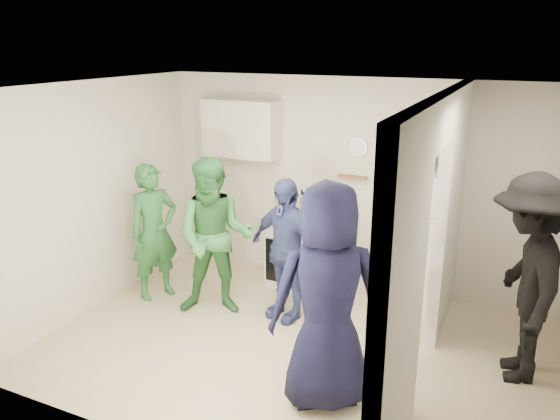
% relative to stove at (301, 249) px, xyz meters
% --- Properties ---
extents(floor, '(4.80, 4.80, 0.00)m').
position_rel_stove_xyz_m(floor, '(0.52, -1.37, -0.45)').
color(floor, '#C3B289').
rests_on(floor, ground).
extents(wall_back, '(4.80, 0.00, 4.80)m').
position_rel_stove_xyz_m(wall_back, '(0.52, 0.33, 0.80)').
color(wall_back, silver).
rests_on(wall_back, floor).
extents(wall_front, '(4.80, 0.00, 4.80)m').
position_rel_stove_xyz_m(wall_front, '(0.52, -3.07, 0.80)').
color(wall_front, silver).
rests_on(wall_front, floor).
extents(wall_left, '(0.00, 3.40, 3.40)m').
position_rel_stove_xyz_m(wall_left, '(-1.88, -1.37, 0.80)').
color(wall_left, silver).
rests_on(wall_left, floor).
extents(ceiling, '(4.80, 4.80, 0.00)m').
position_rel_stove_xyz_m(ceiling, '(0.52, -1.37, 2.05)').
color(ceiling, white).
rests_on(ceiling, wall_back).
extents(partition_pier_back, '(0.12, 1.20, 2.50)m').
position_rel_stove_xyz_m(partition_pier_back, '(1.72, -0.27, 0.80)').
color(partition_pier_back, silver).
rests_on(partition_pier_back, floor).
extents(partition_pier_front, '(0.12, 1.20, 2.50)m').
position_rel_stove_xyz_m(partition_pier_front, '(1.72, -2.47, 0.80)').
color(partition_pier_front, silver).
rests_on(partition_pier_front, floor).
extents(partition_header, '(0.12, 1.00, 0.40)m').
position_rel_stove_xyz_m(partition_header, '(1.72, -1.37, 1.85)').
color(partition_header, silver).
rests_on(partition_header, partition_pier_back).
extents(stove, '(0.75, 0.63, 0.90)m').
position_rel_stove_xyz_m(stove, '(0.00, 0.00, 0.00)').
color(stove, white).
rests_on(stove, floor).
extents(upper_cabinet, '(0.95, 0.34, 0.70)m').
position_rel_stove_xyz_m(upper_cabinet, '(-0.88, 0.15, 1.40)').
color(upper_cabinet, silver).
rests_on(upper_cabinet, wall_back).
extents(fridge, '(0.66, 0.64, 1.59)m').
position_rel_stove_xyz_m(fridge, '(1.38, -0.03, 0.35)').
color(fridge, silver).
rests_on(fridge, floor).
extents(wicker_basket, '(0.35, 0.25, 0.15)m').
position_rel_stove_xyz_m(wicker_basket, '(1.28, 0.02, 1.22)').
color(wicker_basket, brown).
rests_on(wicker_basket, fridge).
extents(blue_bowl, '(0.24, 0.24, 0.11)m').
position_rel_stove_xyz_m(blue_bowl, '(1.28, 0.02, 1.35)').
color(blue_bowl, navy).
rests_on(blue_bowl, wicker_basket).
extents(yellow_cup_stack_top, '(0.09, 0.09, 0.25)m').
position_rel_stove_xyz_m(yellow_cup_stack_top, '(1.60, -0.13, 1.27)').
color(yellow_cup_stack_top, yellow).
rests_on(yellow_cup_stack_top, fridge).
extents(wall_clock, '(0.22, 0.02, 0.22)m').
position_rel_stove_xyz_m(wall_clock, '(0.57, 0.31, 1.25)').
color(wall_clock, white).
rests_on(wall_clock, wall_back).
extents(spice_shelf, '(0.35, 0.08, 0.03)m').
position_rel_stove_xyz_m(spice_shelf, '(0.52, 0.28, 0.90)').
color(spice_shelf, olive).
rests_on(spice_shelf, wall_back).
extents(yellow_cup_stack_stove, '(0.09, 0.09, 0.25)m').
position_rel_stove_xyz_m(yellow_cup_stack_stove, '(-0.12, -0.22, 0.57)').
color(yellow_cup_stack_stove, orange).
rests_on(yellow_cup_stack_stove, stove).
extents(red_cup, '(0.09, 0.09, 0.12)m').
position_rel_stove_xyz_m(red_cup, '(0.22, -0.20, 0.51)').
color(red_cup, '#B70C19').
rests_on(red_cup, stove).
extents(person_green_left, '(0.60, 0.69, 1.59)m').
position_rel_stove_xyz_m(person_green_left, '(-1.41, -1.02, 0.34)').
color(person_green_left, '#2D7131').
rests_on(person_green_left, floor).
extents(person_green_center, '(1.03, 0.93, 1.74)m').
position_rel_stove_xyz_m(person_green_center, '(-0.57, -1.06, 0.42)').
color(person_green_center, '#3C8A3D').
rests_on(person_green_center, floor).
extents(person_denim, '(0.98, 0.62, 1.56)m').
position_rel_stove_xyz_m(person_denim, '(0.16, -0.85, 0.33)').
color(person_denim, '#3C4683').
rests_on(person_denim, floor).
extents(person_navy, '(1.10, 1.00, 1.89)m').
position_rel_stove_xyz_m(person_navy, '(1.06, -2.04, 0.50)').
color(person_navy, black).
rests_on(person_navy, floor).
extents(person_nook, '(0.89, 1.31, 1.86)m').
position_rel_stove_xyz_m(person_nook, '(2.49, -0.97, 0.48)').
color(person_nook, black).
rests_on(person_nook, floor).
extents(bottle_a, '(0.06, 0.06, 0.27)m').
position_rel_stove_xyz_m(bottle_a, '(-0.29, 0.13, 0.58)').
color(bottle_a, brown).
rests_on(bottle_a, stove).
extents(bottle_b, '(0.06, 0.06, 0.25)m').
position_rel_stove_xyz_m(bottle_b, '(-0.17, -0.08, 0.58)').
color(bottle_b, '#1A4E25').
rests_on(bottle_b, stove).
extents(bottle_c, '(0.07, 0.07, 0.27)m').
position_rel_stove_xyz_m(bottle_c, '(-0.07, 0.15, 0.58)').
color(bottle_c, silver).
rests_on(bottle_c, stove).
extents(bottle_d, '(0.07, 0.07, 0.29)m').
position_rel_stove_xyz_m(bottle_d, '(0.03, -0.04, 0.60)').
color(bottle_d, brown).
rests_on(bottle_d, stove).
extents(bottle_e, '(0.06, 0.06, 0.29)m').
position_rel_stove_xyz_m(bottle_e, '(0.09, 0.17, 0.59)').
color(bottle_e, '#9AA1AA').
rests_on(bottle_e, stove).
extents(bottle_f, '(0.07, 0.07, 0.25)m').
position_rel_stove_xyz_m(bottle_f, '(0.18, 0.04, 0.57)').
color(bottle_f, '#133519').
rests_on(bottle_f, stove).
extents(bottle_g, '(0.07, 0.07, 0.31)m').
position_rel_stove_xyz_m(bottle_g, '(0.26, 0.14, 0.60)').
color(bottle_g, brown).
rests_on(bottle_g, stove).
extents(bottle_h, '(0.06, 0.06, 0.29)m').
position_rel_stove_xyz_m(bottle_h, '(-0.29, -0.11, 0.60)').
color(bottle_h, '#9EA3AA').
rests_on(bottle_h, stove).
extents(bottle_i, '(0.08, 0.08, 0.30)m').
position_rel_stove_xyz_m(bottle_i, '(0.03, 0.09, 0.60)').
color(bottle_i, '#5C3F0F').
rests_on(bottle_i, stove).
extents(bottle_j, '(0.08, 0.08, 0.31)m').
position_rel_stove_xyz_m(bottle_j, '(0.30, -0.10, 0.60)').
color(bottle_j, '#205F2A').
rests_on(bottle_j, stove).
extents(bottle_k, '(0.07, 0.07, 0.26)m').
position_rel_stove_xyz_m(bottle_k, '(-0.23, 0.04, 0.58)').
color(bottle_k, brown).
rests_on(bottle_k, stove).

